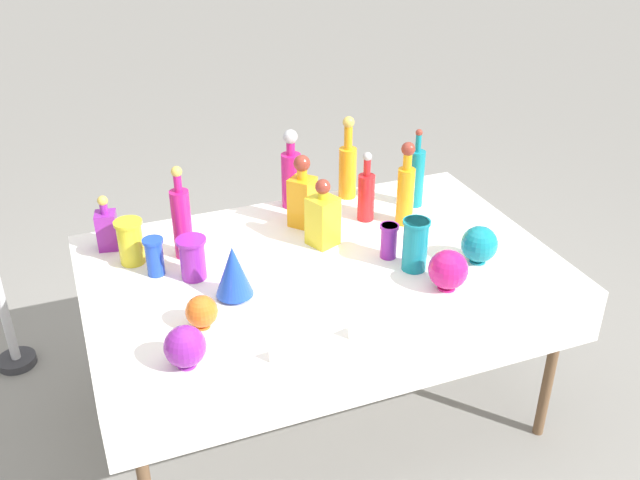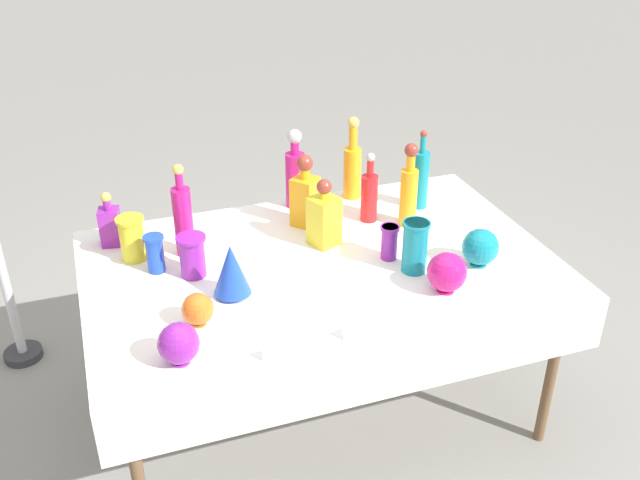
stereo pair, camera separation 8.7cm
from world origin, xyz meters
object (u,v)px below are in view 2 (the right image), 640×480
object	(u,v)px
tall_bottle_2	(183,218)
cardboard_box_behind_left	(345,244)
square_decanter_2	(324,218)
round_bowl_3	(447,272)
slender_vase_1	(155,252)
round_bowl_1	(179,344)
tall_bottle_4	(409,190)
tall_bottle_5	(420,178)
round_bowl_0	(198,309)
tall_bottle_1	(352,167)
round_bowl_2	(480,247)
slender_vase_4	(415,245)
fluted_vase_0	(231,270)
tall_bottle_0	(369,195)
tall_bottle_3	(295,174)
square_decanter_1	(305,195)
square_decanter_0	(110,224)
slender_vase_0	(132,237)
slender_vase_3	(389,241)
slender_vase_2	(192,255)

from	to	relation	value
tall_bottle_2	cardboard_box_behind_left	world-z (taller)	tall_bottle_2
square_decanter_2	round_bowl_3	xyz separation A→B (m)	(0.31, -0.48, -0.04)
slender_vase_1	round_bowl_1	distance (m)	0.58
tall_bottle_4	round_bowl_1	size ratio (longest dim) A/B	2.62
tall_bottle_5	round_bowl_0	bearing A→B (deg)	-152.93
tall_bottle_1	round_bowl_2	size ratio (longest dim) A/B	2.57
tall_bottle_1	cardboard_box_behind_left	bearing A→B (deg)	71.00
tall_bottle_1	tall_bottle_4	distance (m)	0.36
tall_bottle_5	square_decanter_2	world-z (taller)	tall_bottle_5
tall_bottle_2	slender_vase_1	distance (m)	0.18
round_bowl_0	slender_vase_4	bearing A→B (deg)	5.08
round_bowl_3	slender_vase_1	bearing A→B (deg)	153.41
tall_bottle_1	fluted_vase_0	size ratio (longest dim) A/B	1.88
tall_bottle_0	round_bowl_1	world-z (taller)	tall_bottle_0
tall_bottle_2	tall_bottle_3	xyz separation A→B (m)	(0.55, 0.27, -0.00)
fluted_vase_0	round_bowl_3	xyz separation A→B (m)	(0.75, -0.23, -0.03)
tall_bottle_1	square_decanter_1	bearing A→B (deg)	-147.16
square_decanter_0	round_bowl_2	distance (m)	1.49
tall_bottle_0	round_bowl_3	world-z (taller)	tall_bottle_0
square_decanter_2	round_bowl_0	world-z (taller)	square_decanter_2
tall_bottle_5	slender_vase_1	size ratio (longest dim) A/B	2.40
tall_bottle_4	square_decanter_0	world-z (taller)	tall_bottle_4
tall_bottle_0	square_decanter_0	xyz separation A→B (m)	(-1.08, 0.15, -0.03)
slender_vase_1	slender_vase_0	bearing A→B (deg)	119.85
square_decanter_1	round_bowl_2	xyz separation A→B (m)	(0.54, -0.55, -0.06)
slender_vase_0	cardboard_box_behind_left	xyz separation A→B (m)	(1.20, 0.76, -0.67)
tall_bottle_3	slender_vase_3	distance (m)	0.61
cardboard_box_behind_left	slender_vase_4	bearing A→B (deg)	-99.09
slender_vase_2	tall_bottle_4	bearing A→B (deg)	6.41
tall_bottle_3	square_decanter_2	size ratio (longest dim) A/B	1.26
slender_vase_2	round_bowl_1	size ratio (longest dim) A/B	1.17
slender_vase_0	round_bowl_0	distance (m)	0.55
square_decanter_1	round_bowl_0	distance (m)	0.82
slender_vase_2	slender_vase_3	bearing A→B (deg)	-9.75
slender_vase_3	round_bowl_1	world-z (taller)	same
slender_vase_2	round_bowl_3	bearing A→B (deg)	-25.94
tall_bottle_2	tall_bottle_5	bearing A→B (deg)	3.88
tall_bottle_4	cardboard_box_behind_left	bearing A→B (deg)	86.31
slender_vase_3	square_decanter_2	bearing A→B (deg)	136.28
slender_vase_4	round_bowl_2	distance (m)	0.27
round_bowl_3	tall_bottle_3	bearing A→B (deg)	109.68
square_decanter_0	cardboard_box_behind_left	xyz separation A→B (m)	(1.27, 0.61, -0.66)
tall_bottle_3	cardboard_box_behind_left	world-z (taller)	tall_bottle_3
slender_vase_4	slender_vase_0	bearing A→B (deg)	156.11
slender_vase_3	tall_bottle_2	bearing A→B (deg)	158.02
square_decanter_0	square_decanter_1	distance (m)	0.81
tall_bottle_5	round_bowl_3	world-z (taller)	tall_bottle_5
tall_bottle_0	fluted_vase_0	distance (m)	0.80
tall_bottle_3	fluted_vase_0	xyz separation A→B (m)	(-0.44, -0.63, -0.05)
square_decanter_1	slender_vase_0	world-z (taller)	square_decanter_1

